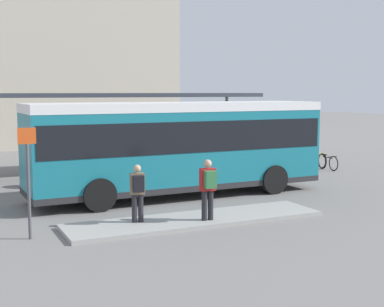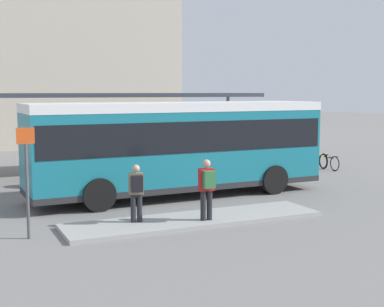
# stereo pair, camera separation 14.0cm
# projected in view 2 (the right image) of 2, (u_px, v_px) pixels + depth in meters

# --- Properties ---
(ground_plane) EXTENTS (120.00, 120.00, 0.00)m
(ground_plane) POSITION_uv_depth(u_px,v_px,m) (179.00, 196.00, 18.98)
(ground_plane) COLOR slate
(curb_island) EXTENTS (7.47, 1.80, 0.12)m
(curb_island) POSITION_uv_depth(u_px,v_px,m) (195.00, 220.00, 15.17)
(curb_island) COLOR #9E9E99
(curb_island) RESTS_ON ground_plane
(city_bus) EXTENTS (10.56, 2.85, 3.31)m
(city_bus) POSITION_uv_depth(u_px,v_px,m) (179.00, 142.00, 18.77)
(city_bus) COLOR #197284
(city_bus) RESTS_ON ground_plane
(pedestrian_waiting) EXTENTS (0.43, 0.46, 1.70)m
(pedestrian_waiting) POSITION_uv_depth(u_px,v_px,m) (207.00, 186.00, 14.74)
(pedestrian_waiting) COLOR #232328
(pedestrian_waiting) RESTS_ON curb_island
(pedestrian_companion) EXTENTS (0.42, 0.45, 1.59)m
(pedestrian_companion) POSITION_uv_depth(u_px,v_px,m) (136.00, 190.00, 14.52)
(pedestrian_companion) COLOR #232328
(pedestrian_companion) RESTS_ON curb_island
(bicycle_black) EXTENTS (0.48, 1.65, 0.71)m
(bicycle_black) POSITION_uv_depth(u_px,v_px,m) (329.00, 162.00, 25.36)
(bicycle_black) COLOR black
(bicycle_black) RESTS_ON ground_plane
(bicycle_yellow) EXTENTS (0.48, 1.77, 0.77)m
(bicycle_yellow) POSITION_uv_depth(u_px,v_px,m) (318.00, 160.00, 26.06)
(bicycle_yellow) COLOR black
(bicycle_yellow) RESTS_ON ground_plane
(bicycle_green) EXTENTS (0.48, 1.52, 0.66)m
(bicycle_green) POSITION_uv_depth(u_px,v_px,m) (310.00, 159.00, 26.84)
(bicycle_green) COLOR black
(bicycle_green) RESTS_ON ground_plane
(station_shelter) EXTENTS (13.97, 3.43, 3.62)m
(station_shelter) POSITION_uv_depth(u_px,v_px,m) (113.00, 96.00, 24.33)
(station_shelter) COLOR #383D47
(station_shelter) RESTS_ON ground_plane
(potted_planter_near_shelter) EXTENTS (0.97, 0.97, 1.35)m
(potted_planter_near_shelter) POSITION_uv_depth(u_px,v_px,m) (56.00, 169.00, 20.73)
(potted_planter_near_shelter) COLOR slate
(potted_planter_near_shelter) RESTS_ON ground_plane
(potted_planter_far_side) EXTENTS (0.80, 0.80, 1.24)m
(potted_planter_far_side) POSITION_uv_depth(u_px,v_px,m) (148.00, 164.00, 22.46)
(potted_planter_far_side) COLOR slate
(potted_planter_far_side) RESTS_ON ground_plane
(platform_sign) EXTENTS (0.44, 0.08, 2.80)m
(platform_sign) POSITION_uv_depth(u_px,v_px,m) (27.00, 178.00, 13.26)
(platform_sign) COLOR #4C4C51
(platform_sign) RESTS_ON ground_plane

